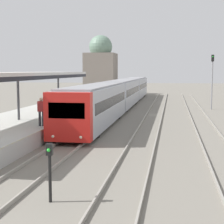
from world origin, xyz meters
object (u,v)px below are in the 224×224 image
(signal_mast_far, at_px, (212,76))
(person_on_platform, at_px, (41,110))
(signal_post_near, at_px, (50,166))
(train_near, at_px, (122,92))

(signal_mast_far, bearing_deg, person_on_platform, -120.12)
(person_on_platform, xyz_separation_m, signal_post_near, (3.80, -9.82, -0.67))
(person_on_platform, distance_m, signal_mast_far, 23.23)
(signal_post_near, height_order, signal_mast_far, signal_mast_far)
(train_near, height_order, signal_mast_far, signal_mast_far)
(train_near, xyz_separation_m, signal_mast_far, (9.65, -0.24, 1.87))
(person_on_platform, bearing_deg, train_near, 84.43)
(train_near, distance_m, signal_mast_far, 9.83)
(person_on_platform, height_order, signal_post_near, person_on_platform)
(signal_post_near, bearing_deg, train_near, 93.47)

